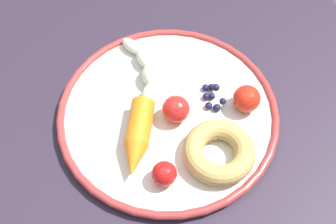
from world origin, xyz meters
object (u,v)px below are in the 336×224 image
object	(u,v)px
tomato_near	(176,109)
tomato_mid	(164,174)
dining_table	(155,159)
blueberry_pile	(212,96)
plate	(168,113)
banana	(146,77)
carrot_orange	(138,138)
donut	(219,152)
tomato_far	(246,99)

from	to	relation	value
tomato_near	tomato_mid	size ratio (longest dim) A/B	1.18
dining_table	blueberry_pile	size ratio (longest dim) A/B	24.65
plate	banana	size ratio (longest dim) A/B	1.89
plate	carrot_orange	world-z (taller)	carrot_orange
donut	tomato_near	size ratio (longest dim) A/B	2.47
donut	blueberry_pile	distance (m)	0.10
banana	donut	xyz separation A→B (m)	(0.16, 0.06, 0.00)
plate	blueberry_pile	bearing A→B (deg)	91.36
banana	carrot_orange	xyz separation A→B (m)	(0.11, -0.04, 0.01)
plate	carrot_orange	distance (m)	0.07
dining_table	banana	distance (m)	0.14
carrot_orange	tomato_mid	size ratio (longest dim) A/B	3.53
banana	tomato_mid	bearing A→B (deg)	-7.65
banana	tomato_far	bearing A→B (deg)	54.86
dining_table	tomato_mid	bearing A→B (deg)	-6.03
carrot_orange	donut	xyz separation A→B (m)	(0.05, 0.10, -0.00)
tomato_mid	tomato_far	world-z (taller)	tomato_far
donut	blueberry_pile	size ratio (longest dim) A/B	1.96
donut	tomato_mid	bearing A→B (deg)	-83.26
tomato_far	dining_table	bearing A→B (deg)	-89.89
donut	tomato_far	distance (m)	0.10
plate	carrot_orange	size ratio (longest dim) A/B	2.73
donut	tomato_mid	distance (m)	0.08
carrot_orange	donut	distance (m)	0.12
banana	tomato_near	size ratio (longest dim) A/B	4.32
banana	blueberry_pile	world-z (taller)	banana
dining_table	blueberry_pile	bearing A→B (deg)	105.19
carrot_orange	tomato_mid	xyz separation A→B (m)	(0.06, 0.02, -0.00)
carrot_orange	donut	bearing A→B (deg)	61.91
tomato_near	tomato_mid	distance (m)	0.10
banana	tomato_near	xyz separation A→B (m)	(0.08, 0.02, 0.01)
plate	tomato_near	distance (m)	0.03
donut	tomato_mid	xyz separation A→B (m)	(0.01, -0.08, 0.00)
carrot_orange	tomato_far	size ratio (longest dim) A/B	2.97
dining_table	blueberry_pile	xyz separation A→B (m)	(-0.03, 0.10, 0.10)
tomato_near	tomato_mid	bearing A→B (deg)	-27.01
plate	banana	world-z (taller)	banana
plate	tomato_mid	bearing A→B (deg)	-20.34
carrot_orange	tomato_near	xyz separation A→B (m)	(-0.03, 0.07, 0.00)
tomato_far	plate	bearing A→B (deg)	-102.66
blueberry_pile	tomato_mid	size ratio (longest dim) A/B	1.49
banana	carrot_orange	distance (m)	0.11
banana	tomato_far	xyz separation A→B (m)	(0.09, 0.13, 0.01)
carrot_orange	donut	world-z (taller)	carrot_orange
dining_table	donut	bearing A→B (deg)	48.01
donut	blueberry_pile	xyz separation A→B (m)	(-0.10, 0.03, -0.01)
tomato_mid	tomato_near	bearing A→B (deg)	152.99
plate	blueberry_pile	xyz separation A→B (m)	(-0.00, 0.07, 0.01)
banana	tomato_far	distance (m)	0.16
blueberry_pile	dining_table	bearing A→B (deg)	-74.81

